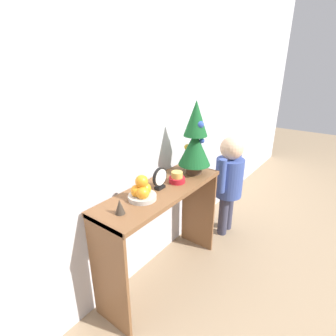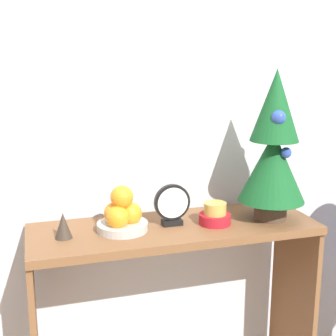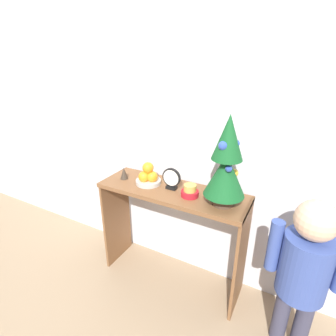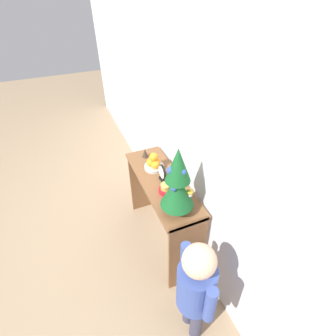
{
  "view_description": "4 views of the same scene",
  "coord_description": "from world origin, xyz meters",
  "px_view_note": "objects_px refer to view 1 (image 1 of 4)",
  "views": [
    {
      "loc": [
        -1.28,
        -0.84,
        1.59
      ],
      "look_at": [
        0.08,
        0.18,
        0.91
      ],
      "focal_mm": 28.0,
      "sensor_mm": 36.0,
      "label": 1
    },
    {
      "loc": [
        -0.49,
        -1.37,
        1.38
      ],
      "look_at": [
        -0.02,
        0.21,
        0.99
      ],
      "focal_mm": 50.0,
      "sensor_mm": 36.0,
      "label": 2
    },
    {
      "loc": [
        0.75,
        -1.26,
        1.62
      ],
      "look_at": [
        -0.02,
        0.16,
        0.95
      ],
      "focal_mm": 28.0,
      "sensor_mm": 36.0,
      "label": 3
    },
    {
      "loc": [
        1.62,
        -0.47,
        2.25
      ],
      "look_at": [
        0.04,
        0.21,
        0.94
      ],
      "focal_mm": 28.0,
      "sensor_mm": 36.0,
      "label": 4
    }
  ],
  "objects_px": {
    "mini_tree": "(195,139)",
    "fruit_bowl": "(142,191)",
    "child_figure": "(229,177)",
    "desk_clock": "(160,178)",
    "singing_bowl": "(177,178)",
    "figurine": "(120,207)"
  },
  "relations": [
    {
      "from": "singing_bowl",
      "to": "desk_clock",
      "type": "xyz_separation_m",
      "value": [
        -0.15,
        0.03,
        0.04
      ]
    },
    {
      "from": "mini_tree",
      "to": "child_figure",
      "type": "distance_m",
      "value": 0.69
    },
    {
      "from": "figurine",
      "to": "child_figure",
      "type": "relative_size",
      "value": 0.09
    },
    {
      "from": "desk_clock",
      "to": "mini_tree",
      "type": "bearing_deg",
      "value": -5.78
    },
    {
      "from": "singing_bowl",
      "to": "figurine",
      "type": "relative_size",
      "value": 1.3
    },
    {
      "from": "mini_tree",
      "to": "child_figure",
      "type": "relative_size",
      "value": 0.57
    },
    {
      "from": "desk_clock",
      "to": "fruit_bowl",
      "type": "bearing_deg",
      "value": -178.95
    },
    {
      "from": "mini_tree",
      "to": "figurine",
      "type": "bearing_deg",
      "value": 178.59
    },
    {
      "from": "desk_clock",
      "to": "child_figure",
      "type": "distance_m",
      "value": 0.93
    },
    {
      "from": "mini_tree",
      "to": "child_figure",
      "type": "xyz_separation_m",
      "value": [
        0.5,
        -0.09,
        -0.46
      ]
    },
    {
      "from": "fruit_bowl",
      "to": "singing_bowl",
      "type": "xyz_separation_m",
      "value": [
        0.34,
        -0.03,
        -0.02
      ]
    },
    {
      "from": "desk_clock",
      "to": "child_figure",
      "type": "relative_size",
      "value": 0.16
    },
    {
      "from": "desk_clock",
      "to": "singing_bowl",
      "type": "bearing_deg",
      "value": -12.31
    },
    {
      "from": "singing_bowl",
      "to": "figurine",
      "type": "xyz_separation_m",
      "value": [
        -0.55,
        0.01,
        0.01
      ]
    },
    {
      "from": "figurine",
      "to": "child_figure",
      "type": "bearing_deg",
      "value": -4.84
    },
    {
      "from": "fruit_bowl",
      "to": "singing_bowl",
      "type": "bearing_deg",
      "value": -5.05
    },
    {
      "from": "fruit_bowl",
      "to": "desk_clock",
      "type": "relative_size",
      "value": 1.18
    },
    {
      "from": "mini_tree",
      "to": "fruit_bowl",
      "type": "relative_size",
      "value": 3.1
    },
    {
      "from": "mini_tree",
      "to": "singing_bowl",
      "type": "height_order",
      "value": "mini_tree"
    },
    {
      "from": "singing_bowl",
      "to": "child_figure",
      "type": "height_order",
      "value": "child_figure"
    },
    {
      "from": "fruit_bowl",
      "to": "mini_tree",
      "type": "bearing_deg",
      "value": -3.53
    },
    {
      "from": "mini_tree",
      "to": "fruit_bowl",
      "type": "height_order",
      "value": "mini_tree"
    }
  ]
}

